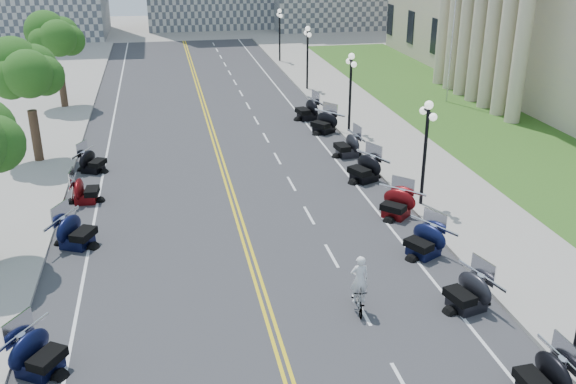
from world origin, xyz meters
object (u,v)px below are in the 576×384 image
cyclist_rider (360,264)px  bicycle (358,299)px  motorcycle_n_3 (544,375)px  flagpole (453,35)px

cyclist_rider → bicycle: bearing=-0.0°
motorcycle_n_3 → cyclist_rider: cyclist_rider is taller
flagpole → cyclist_rider: size_ratio=5.72×
motorcycle_n_3 → bicycle: bearing=-147.4°
flagpole → cyclist_rider: bearing=-119.9°
bicycle → cyclist_rider: cyclist_rider is taller
bicycle → cyclist_rider: size_ratio=0.91×
flagpole → bicycle: bearing=-119.9°
flagpole → bicycle: size_ratio=6.32×
flagpole → cyclist_rider: flagpole is taller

